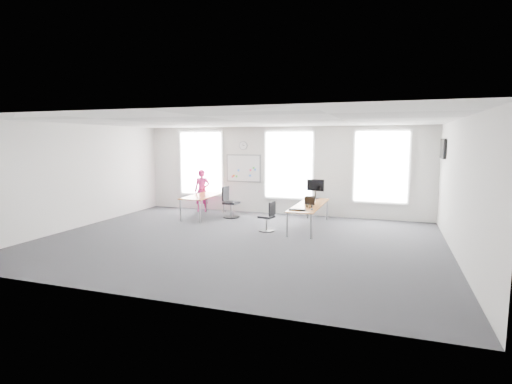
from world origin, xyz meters
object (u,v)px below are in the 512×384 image
(desk_left, at_px, (203,197))
(chair_left, at_px, (230,204))
(person, at_px, (202,191))
(keyboard, at_px, (297,210))
(chair_right, at_px, (268,218))
(desk_right, at_px, (309,206))
(headphones, at_px, (309,206))
(monitor, at_px, (315,187))

(desk_left, xyz_separation_m, chair_left, (0.87, 0.19, -0.22))
(person, bearing_deg, keyboard, -48.25)
(chair_right, bearing_deg, desk_right, 139.93)
(chair_right, xyz_separation_m, headphones, (1.10, 0.32, 0.36))
(desk_left, xyz_separation_m, chair_right, (2.68, -1.35, -0.29))
(chair_right, height_order, chair_left, chair_left)
(desk_right, bearing_deg, chair_right, -139.64)
(desk_right, relative_size, chair_left, 2.75)
(person, xyz_separation_m, monitor, (4.12, -0.24, 0.31))
(desk_left, height_order, headphones, headphones)
(headphones, distance_m, monitor, 1.75)
(chair_left, distance_m, keyboard, 3.22)
(desk_left, relative_size, chair_left, 1.95)
(chair_left, height_order, person, person)
(desk_right, distance_m, monitor, 1.26)
(chair_left, height_order, keyboard, chair_left)
(desk_right, height_order, headphones, headphones)
(desk_right, distance_m, chair_right, 1.33)
(desk_right, bearing_deg, keyboard, -95.93)
(desk_left, relative_size, chair_right, 2.35)
(person, bearing_deg, chair_right, -52.26)
(person, distance_m, keyboard, 4.76)
(monitor, bearing_deg, chair_right, -107.50)
(headphones, bearing_deg, person, 172.10)
(person, relative_size, keyboard, 3.36)
(desk_right, height_order, chair_right, chair_right)
(chair_right, distance_m, chair_left, 2.37)
(keyboard, bearing_deg, monitor, 93.21)
(chair_left, height_order, headphones, chair_left)
(desk_right, bearing_deg, person, 161.06)
(chair_right, relative_size, monitor, 1.35)
(desk_right, height_order, chair_left, chair_left)
(chair_right, bearing_deg, chair_left, -120.91)
(desk_right, bearing_deg, chair_left, 166.06)
(chair_left, bearing_deg, person, 66.27)
(keyboard, distance_m, monitor, 2.28)
(chair_left, distance_m, headphones, 3.16)
(desk_right, xyz_separation_m, keyboard, (-0.11, -1.07, 0.06))
(keyboard, bearing_deg, desk_right, 88.81)
(chair_left, xyz_separation_m, headphones, (2.90, -1.22, 0.28))
(desk_right, relative_size, headphones, 16.42)
(chair_right, height_order, keyboard, chair_right)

